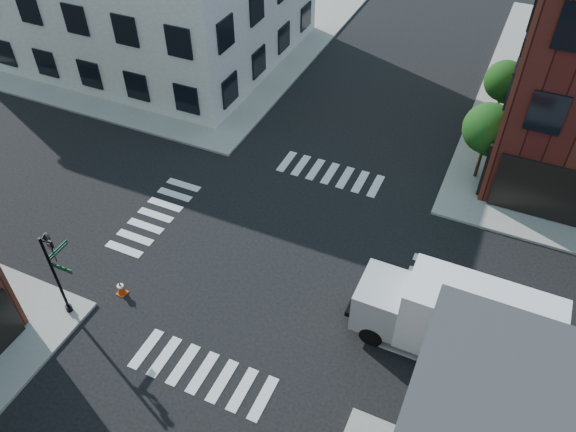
# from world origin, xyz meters

# --- Properties ---
(ground) EXTENTS (120.00, 120.00, 0.00)m
(ground) POSITION_xyz_m (0.00, 0.00, 0.00)
(ground) COLOR black
(ground) RESTS_ON ground
(sidewalk_nw) EXTENTS (30.00, 30.00, 0.15)m
(sidewalk_nw) POSITION_xyz_m (-21.00, 21.00, 0.07)
(sidewalk_nw) COLOR gray
(sidewalk_nw) RESTS_ON ground
(tree_near) EXTENTS (2.69, 2.69, 4.49)m
(tree_near) POSITION_xyz_m (7.56, 9.98, 3.16)
(tree_near) COLOR black
(tree_near) RESTS_ON ground
(tree_far) EXTENTS (2.43, 2.43, 4.07)m
(tree_far) POSITION_xyz_m (7.56, 15.98, 2.87)
(tree_far) COLOR black
(tree_far) RESTS_ON ground
(signal_pole) EXTENTS (1.29, 1.24, 4.60)m
(signal_pole) POSITION_xyz_m (-6.72, -6.68, 2.86)
(signal_pole) COLOR black
(signal_pole) RESTS_ON ground
(box_truck) EXTENTS (8.02, 2.56, 3.61)m
(box_truck) POSITION_xyz_m (8.71, -1.80, 1.88)
(box_truck) COLOR white
(box_truck) RESTS_ON ground
(traffic_cone) EXTENTS (0.46, 0.46, 0.78)m
(traffic_cone) POSITION_xyz_m (-5.39, -4.99, 0.37)
(traffic_cone) COLOR #CE3C09
(traffic_cone) RESTS_ON ground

